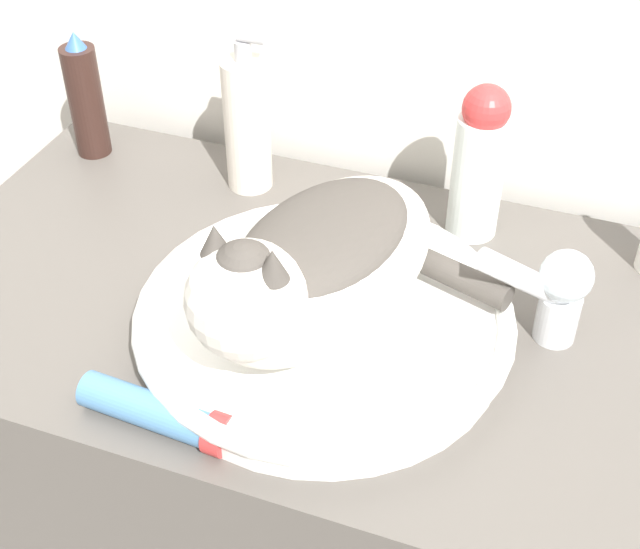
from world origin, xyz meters
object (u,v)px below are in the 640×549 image
(lotion_bottle_white, at_px, (479,162))
(cream_tube, at_px, (157,412))
(cat, at_px, (313,265))
(faucet, at_px, (556,290))
(soap_pump_bottle, at_px, (247,124))
(hairspray_can_black, at_px, (86,99))

(lotion_bottle_white, bearing_deg, cream_tube, -117.09)
(cat, bearing_deg, faucet, 128.39)
(cat, distance_m, faucet, 0.25)
(cat, height_order, lotion_bottle_white, cat)
(faucet, xyz_separation_m, lotion_bottle_white, (-0.12, 0.16, 0.03))
(soap_pump_bottle, distance_m, lotion_bottle_white, 0.29)
(lotion_bottle_white, height_order, cream_tube, lotion_bottle_white)
(cat, bearing_deg, soap_pump_bottle, -130.61)
(cat, height_order, hairspray_can_black, cat)
(cat, bearing_deg, hairspray_can_black, -107.89)
(hairspray_can_black, relative_size, cream_tube, 1.12)
(cat, xyz_separation_m, cream_tube, (-0.10, -0.15, -0.09))
(faucet, distance_m, cream_tube, 0.41)
(faucet, xyz_separation_m, cream_tube, (-0.32, -0.25, -0.05))
(cat, bearing_deg, cream_tube, -20.42)
(soap_pump_bottle, xyz_separation_m, cream_tube, (0.08, -0.41, -0.07))
(lotion_bottle_white, bearing_deg, soap_pump_bottle, -180.00)
(faucet, height_order, soap_pump_bottle, soap_pump_bottle)
(hairspray_can_black, height_order, lotion_bottle_white, lotion_bottle_white)
(hairspray_can_black, height_order, soap_pump_bottle, soap_pump_bottle)
(hairspray_can_black, distance_m, soap_pump_bottle, 0.23)
(faucet, xyz_separation_m, soap_pump_bottle, (-0.41, 0.16, 0.03))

